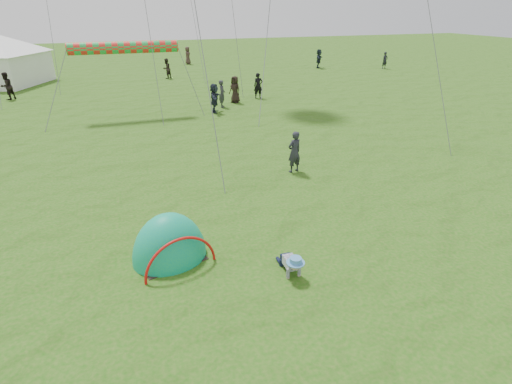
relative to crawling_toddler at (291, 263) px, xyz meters
name	(u,v)px	position (x,y,z in m)	size (l,w,h in m)	color
ground	(295,268)	(0.18, 0.18, -0.29)	(140.00, 140.00, 0.00)	#17560B
crawling_toddler	(291,263)	(0.00, 0.00, 0.00)	(0.54, 0.77, 0.59)	black
popup_tent	(170,257)	(-2.58, 1.59, -0.29)	(1.85, 1.53, 2.40)	#038B8B
standing_adult	(294,152)	(2.64, 5.76, 0.49)	(0.57, 0.37, 1.57)	#23242C
crowd_person_0	(222,94)	(2.80, 16.85, 0.52)	(0.59, 0.39, 1.63)	#2E2F33
crowd_person_1	(167,69)	(1.06, 28.64, 0.53)	(0.80, 0.62, 1.64)	black
crowd_person_4	(235,89)	(3.90, 17.81, 0.54)	(0.82, 0.53, 1.67)	black
crowd_person_5	(319,59)	(16.17, 30.05, 0.60)	(1.66, 0.53, 1.79)	black
crowd_person_6	(385,60)	(22.13, 27.55, 0.49)	(0.57, 0.38, 1.58)	black
crowd_person_7	(7,86)	(-10.02, 23.60, 0.58)	(0.85, 0.66, 1.75)	black
crowd_person_9	(19,61)	(-11.58, 37.72, 0.57)	(1.12, 0.64, 1.73)	black
crowd_person_10	(188,55)	(4.42, 37.20, 0.59)	(0.86, 0.56, 1.76)	#402D28
crowd_person_11	(214,98)	(2.05, 15.70, 0.54)	(1.54, 0.49, 1.66)	#1F2631
crowd_person_12	(258,86)	(5.75, 18.58, 0.53)	(0.60, 0.39, 1.64)	black
rainbow_tube_kite	(124,47)	(-2.55, 16.60, 3.37)	(0.64, 0.64, 5.66)	red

